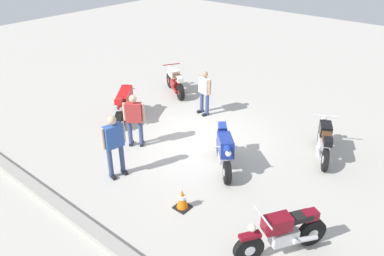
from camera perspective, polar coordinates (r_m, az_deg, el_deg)
The scene contains 11 objects.
ground_plane at distance 11.80m, azimuth 0.88°, elevation -1.98°, with size 40.00×40.00×0.00m, color #B7B2A8.
curb_edge at distance 9.30m, azimuth -17.77°, elevation -12.51°, with size 14.00×0.30×0.15m, color #9C978F.
motorcycle_blue_sportbike at distance 10.26m, azimuth 4.96°, elevation -3.27°, with size 1.46×1.57×1.14m.
motorcycle_cream_vintage at distance 15.06m, azimuth -2.57°, elevation 7.02°, with size 1.76×1.13×1.07m.
motorcycle_black_cruiser at distance 11.43m, azimuth 19.39°, elevation -1.82°, with size 1.07×1.91×1.09m.
motorcycle_red_sportbike at distance 13.08m, azimuth -10.19°, elevation 3.67°, with size 1.27×1.71×1.14m.
motorcycle_maroon_cruiser at distance 8.03m, azimuth 13.58°, elevation -15.20°, with size 1.19×1.85×1.09m.
person_in_white_shirt at distance 13.17m, azimuth 1.92°, elevation 5.74°, with size 0.63×0.40×1.60m.
person_in_red_shirt at distance 11.22m, azimuth -8.74°, elevation 1.57°, with size 0.58×0.51×1.68m.
person_in_blue_shirt at distance 9.93m, azimuth -11.73°, elevation -2.07°, with size 0.39×0.68×1.77m.
traffic_cone at distance 9.04m, azimuth -1.48°, elevation -10.71°, with size 0.36×0.36×0.53m.
Camera 1 is at (-6.40, 7.93, 5.95)m, focal length 35.18 mm.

